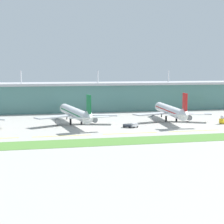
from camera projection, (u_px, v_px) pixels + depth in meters
The scene contains 11 objects.
ground_plane at pixel (134, 132), 194.66m from camera, with size 600.00×600.00×0.00m, color #A8A59E.
terminal_building at pixel (97, 96), 294.32m from camera, with size 288.00×34.00×30.41m.
airliner_near_middle at pixel (75, 113), 221.12m from camera, with size 48.50×66.73×18.90m.
airliner_far_middle at pixel (171, 111), 232.98m from camera, with size 48.60×62.50×18.90m.
taxiway_stripe_mid_west at pixel (62, 136), 183.16m from camera, with size 28.00×0.70×0.04m, color yellow.
taxiway_stripe_centre at pixel (131, 133), 190.68m from camera, with size 28.00×0.70×0.04m, color yellow.
taxiway_stripe_mid_east at pixel (194, 131), 198.20m from camera, with size 28.00×0.70×0.04m, color yellow.
grass_verge at pixel (148, 140), 172.81m from camera, with size 300.00×18.00×0.10m, color #518438.
baggage_cart at pixel (135, 125), 208.46m from camera, with size 4.02×3.25×2.48m.
pushback_tug at pixel (127, 126), 209.04m from camera, with size 4.98×4.47×1.85m.
fuel_truck at pixel (224, 120), 224.13m from camera, with size 7.54×5.84×4.95m.
Camera 1 is at (-53.88, -184.93, 31.98)m, focal length 61.70 mm.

